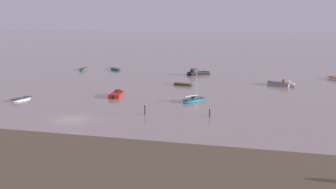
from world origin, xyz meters
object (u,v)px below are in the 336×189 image
Objects in this scene: motorboat_moored_2 at (285,85)px; mooring_post_near at (145,110)px; rowboat_moored_0 at (183,84)px; rowboat_moored_6 at (84,69)px; rowboat_moored_9 at (116,70)px; mooring_post_left at (210,112)px; motorboat_moored_0 at (195,74)px; sailboat_moored_0 at (194,100)px; motorboat_moored_4 at (117,95)px; rowboat_moored_2 at (22,100)px; rowboat_moored_3 at (336,79)px.

motorboat_moored_2 is 35.04m from mooring_post_near.
rowboat_moored_6 reaches higher than rowboat_moored_0.
mooring_post_left is at bearing 167.80° from rowboat_moored_9.
mooring_post_near reaches higher than rowboat_moored_9.
motorboat_moored_0 is 1.25× the size of rowboat_moored_9.
motorboat_moored_0 is at bearing 48.18° from sailboat_moored_0.
motorboat_moored_2 is at bearing -64.95° from motorboat_moored_4.
motorboat_moored_0 is 42.16m from rowboat_moored_2.
motorboat_moored_4 is (12.62, 7.69, 0.07)m from rowboat_moored_2.
rowboat_moored_6 is (-9.39, 39.36, 0.04)m from rowboat_moored_2.
rowboat_moored_6 is at bearing 82.97° from sailboat_moored_0.
rowboat_moored_2 is at bearing 174.03° from mooring_post_left.
rowboat_moored_3 is 0.82× the size of motorboat_moored_2.
motorboat_moored_2 is at bearing 112.87° from rowboat_moored_3.
mooring_post_left is (10.66, -40.68, 0.23)m from motorboat_moored_0.
rowboat_moored_3 is 45.40m from mooring_post_left.
motorboat_moored_4 reaches higher than rowboat_moored_3.
motorboat_moored_2 reaches higher than rowboat_moored_2.
mooring_post_near is 8.45m from mooring_post_left.
rowboat_moored_9 is (-27.48, 35.06, -0.02)m from sailboat_moored_0.
motorboat_moored_0 reaches higher than rowboat_moored_6.
rowboat_moored_6 is 7.93m from rowboat_moored_9.
sailboat_moored_0 is (25.79, 6.22, 0.06)m from rowboat_moored_2.
rowboat_moored_2 is at bearing 101.14° from rowboat_moored_3.
sailboat_moored_0 is 4.00× the size of mooring_post_left.
rowboat_moored_9 is at bearing -163.06° from motorboat_moored_2.
rowboat_moored_2 is 46.81m from motorboat_moored_2.
rowboat_moored_9 reaches higher than rowboat_moored_2.
sailboat_moored_0 is 0.98× the size of motorboat_moored_4.
rowboat_moored_6 is at bearing -18.57° from rowboat_moored_0.
rowboat_moored_3 is 39.36m from sailboat_moored_0.
motorboat_moored_0 is 1.09× the size of sailboat_moored_0.
rowboat_moored_2 is 21.88m from mooring_post_near.
mooring_post_left reaches higher than rowboat_moored_6.
motorboat_moored_0 is 3.50× the size of mooring_post_near.
sailboat_moored_0 is 13.25m from motorboat_moored_4.
mooring_post_near is at bearing 24.69° from rowboat_moored_6.
motorboat_moored_4 reaches higher than rowboat_moored_6.
sailboat_moored_0 is at bearing 113.41° from mooring_post_left.
mooring_post_left is (9.59, -24.92, 0.38)m from rowboat_moored_0.
rowboat_moored_3 is 47.33m from motorboat_moored_4.
rowboat_moored_6 is 53.42m from mooring_post_near.
rowboat_moored_6 is 3.10× the size of mooring_post_near.
mooring_post_left is (31.53, -44.40, 0.36)m from rowboat_moored_9.
rowboat_moored_3 reaches higher than rowboat_moored_0.
mooring_post_near is at bearing 120.27° from rowboat_moored_3.
motorboat_moored_4 is 14.86m from mooring_post_near.
mooring_post_near reaches higher than rowboat_moored_6.
rowboat_moored_9 is 51.08m from mooring_post_near.
mooring_post_left is (-19.07, -41.20, 0.36)m from rowboat_moored_3.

